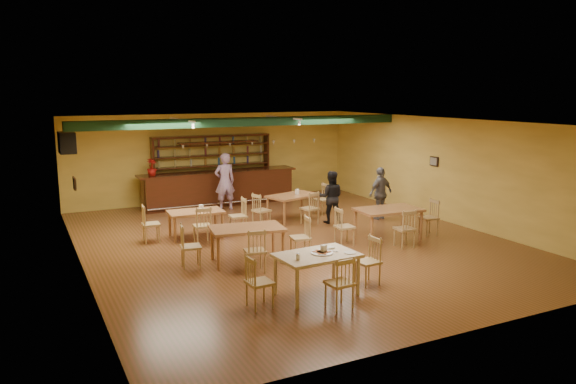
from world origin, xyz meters
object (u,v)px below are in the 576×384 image
near_table (317,274)px  patron_right_a (331,197)px  dining_table_a (196,224)px  dining_table_d (388,224)px  dining_table_c (247,244)px  bar_counter (219,188)px  patron_bar (225,181)px  dining_table_b (293,207)px

near_table → patron_right_a: bearing=53.1°
dining_table_a → dining_table_d: 4.95m
dining_table_a → dining_table_d: size_ratio=0.86×
dining_table_d → patron_right_a: 2.29m
dining_table_c → patron_right_a: 4.29m
bar_counter → dining_table_c: bar_counter is taller
dining_table_c → patron_bar: 5.63m
dining_table_b → near_table: bearing=-127.6°
dining_table_c → dining_table_d: dining_table_d is taller
dining_table_c → dining_table_a: bearing=107.6°
dining_table_b → patron_bar: patron_bar is taller
dining_table_a → dining_table_b: dining_table_b is taller
dining_table_b → patron_right_a: bearing=-59.8°
bar_counter → dining_table_c: 6.43m
dining_table_d → dining_table_b: bearing=114.8°
bar_counter → dining_table_a: size_ratio=3.82×
dining_table_b → patron_bar: 2.66m
bar_counter → patron_right_a: bearing=-62.4°
dining_table_c → dining_table_b: bearing=57.9°
patron_right_a → patron_bar: bearing=-24.1°
dining_table_d → near_table: bearing=-140.1°
dining_table_a → patron_bar: (1.84, 2.86, 0.57)m
dining_table_b → dining_table_c: bearing=-145.8°
dining_table_d → patron_bar: (-2.48, 5.28, 0.51)m
dining_table_c → patron_right_a: (3.56, 2.37, 0.36)m
dining_table_b → near_table: near_table is taller
bar_counter → dining_table_c: size_ratio=3.35×
patron_right_a → near_table: bearing=87.9°
dining_table_c → near_table: dining_table_c is taller
dining_table_a → patron_right_a: size_ratio=0.92×
bar_counter → dining_table_a: bearing=-117.6°
patron_bar → dining_table_d: bearing=117.0°
dining_table_a → patron_right_a: (3.95, -0.18, 0.41)m
patron_bar → dining_table_c: bearing=76.8°
dining_table_b → patron_bar: size_ratio=0.82×
bar_counter → dining_table_b: bar_counter is taller
bar_counter → patron_right_a: (2.02, -3.87, 0.19)m
near_table → dining_table_d: bearing=32.6°
dining_table_d → near_table: dining_table_d is taller
dining_table_a → near_table: bearing=-77.9°
bar_counter → dining_table_a: 4.17m
patron_right_a → dining_table_d: bearing=130.6°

